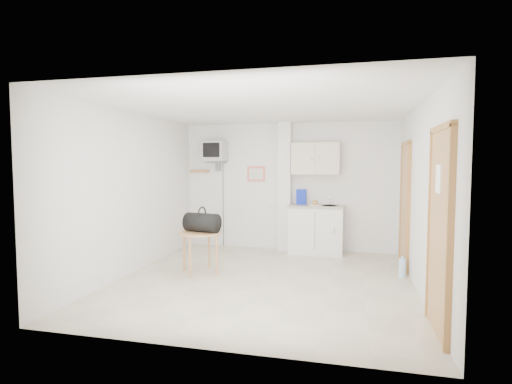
% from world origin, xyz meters
% --- Properties ---
extents(ground, '(4.50, 4.50, 0.00)m').
position_xyz_m(ground, '(0.00, 0.00, 0.00)').
color(ground, '#B8AE95').
rests_on(ground, ground).
extents(room_envelope, '(4.24, 4.54, 2.55)m').
position_xyz_m(room_envelope, '(0.24, 0.09, 1.54)').
color(room_envelope, white).
rests_on(room_envelope, ground).
extents(kitchenette, '(1.03, 0.58, 2.10)m').
position_xyz_m(kitchenette, '(0.57, 2.00, 0.80)').
color(kitchenette, white).
rests_on(kitchenette, ground).
extents(crt_television, '(0.44, 0.45, 2.15)m').
position_xyz_m(crt_television, '(-1.45, 2.02, 1.94)').
color(crt_television, slate).
rests_on(crt_television, ground).
extents(round_table, '(0.66, 0.66, 0.65)m').
position_xyz_m(round_table, '(-1.06, 0.17, 0.57)').
color(round_table, '#B0754C').
rests_on(round_table, ground).
extents(duffel_bag, '(0.58, 0.39, 0.40)m').
position_xyz_m(duffel_bag, '(-1.02, 0.16, 0.80)').
color(duffel_bag, black).
rests_on(duffel_bag, round_table).
extents(water_bottle, '(0.11, 0.11, 0.32)m').
position_xyz_m(water_bottle, '(1.98, 0.65, 0.14)').
color(water_bottle, '#AACCEC').
rests_on(water_bottle, ground).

